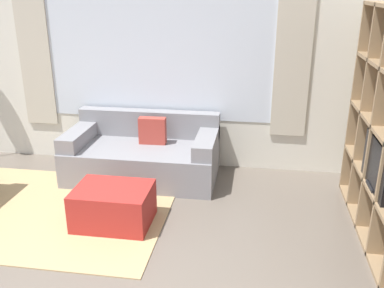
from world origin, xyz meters
The scene contains 4 objects.
wall_back centered at (0.00, 3.30, 1.36)m, with size 6.74×0.11×2.70m.
area_rug centered at (-0.97, 1.72, 0.01)m, with size 2.73×1.98×0.01m, color tan.
couch_main centered at (-0.11, 2.77, 0.30)m, with size 1.88×0.97×0.79m.
ottoman centered at (-0.11, 1.58, 0.20)m, with size 0.77×0.58×0.41m.
Camera 1 is at (1.28, -2.14, 2.33)m, focal length 40.00 mm.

